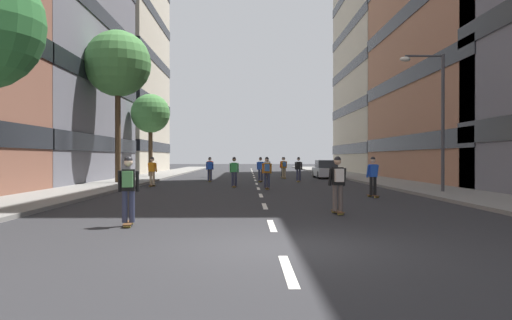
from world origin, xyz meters
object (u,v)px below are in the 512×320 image
Objects in this scene: parked_car_near at (326,170)px; skater_12 at (284,166)px; skater_1 at (152,170)px; skater_5 at (373,175)px; street_tree_near at (118,64)px; skater_7 at (267,166)px; skater_13 at (210,168)px; skater_11 at (299,168)px; skater_6 at (283,166)px; street_tree_far at (150,114)px; skater_8 at (338,181)px; skater_2 at (210,166)px; skater_9 at (234,170)px; streetlamp_right at (435,107)px; skater_4 at (210,167)px; skater_0 at (267,171)px; skater_10 at (260,168)px; skater_3 at (128,186)px.

skater_12 reaches higher than parked_car_near.
skater_1 is 1.00× the size of skater_5.
skater_7 is (10.14, 10.93, -6.80)m from street_tree_near.
skater_13 is at bearing 62.04° from skater_1.
skater_6 is at bearing 94.62° from skater_11.
street_tree_far is at bearing 147.60° from skater_11.
skater_11 is (0.89, 20.10, -0.03)m from skater_8.
skater_6 is (-2.40, 20.89, 0.03)m from skater_5.
street_tree_far is 3.99× the size of skater_5.
skater_7 is at bearing 47.13° from street_tree_near.
skater_2 is 1.00× the size of skater_7.
parked_car_near is 6.63m from skater_11.
skater_13 is (5.70, 3.27, -6.80)m from street_tree_near.
street_tree_near is at bearing 157.05° from skater_9.
streetlamp_right is 3.65× the size of skater_12.
skater_4 is 1.00× the size of skater_6.
skater_6 is (8.80, 12.70, 0.03)m from skater_1.
street_tree_far is 3.99× the size of skater_1.
skater_5 is at bearing -51.49° from skater_0.
skater_7 is (7.46, 13.34, 0.00)m from skater_1.
parked_car_near is at bearing 16.30° from skater_4.
skater_2 and skater_6 have the same top height.
skater_0 is 15.47m from skater_6.
parked_car_near is 2.47× the size of skater_5.
skater_5 is at bearing -49.69° from skater_9.
skater_8 is at bearing -56.64° from street_tree_near.
skater_13 is at bearing 178.84° from skater_11.
skater_0 is at bearing -28.11° from street_tree_near.
skater_5 is at bearing -71.40° from skater_10.
parked_car_near is 0.45× the size of street_tree_near.
skater_12 is (0.24, 25.42, 0.00)m from skater_8.
skater_5 is at bearing -36.20° from skater_1.
skater_10 and skater_11 have the same top height.
skater_1 is 5.00m from skater_9.
skater_7 is at bearing 87.55° from skater_0.
skater_12 is at bearing 36.56° from street_tree_near.
skater_7 is 8.85m from skater_13.
street_tree_far is 3.99× the size of skater_2.
street_tree_far reaches higher than skater_8.
skater_4 is at bearing 127.78° from streetlamp_right.
skater_11 is (4.44, 6.37, 0.00)m from skater_9.
skater_4 is at bearing -159.96° from skater_12.
skater_4 is 7.20m from skater_6.
skater_5 is 1.00× the size of skater_6.
skater_10 is (-4.56, 13.55, 0.00)m from skater_5.
skater_3 is 22.81m from skater_13.
skater_3 is at bearing -98.92° from skater_7.
skater_2 is at bearing 94.07° from skater_13.
skater_8 is at bearing -75.51° from skater_9.
skater_3 is at bearing -89.55° from skater_2.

